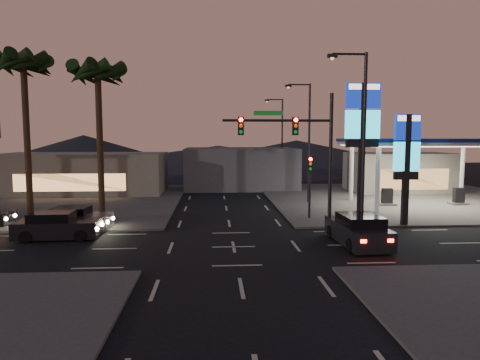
{
  "coord_description": "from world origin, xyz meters",
  "views": [
    {
      "loc": [
        -1.03,
        -21.37,
        5.59
      ],
      "look_at": [
        0.61,
        4.4,
        3.0
      ],
      "focal_mm": 32.0,
      "sensor_mm": 36.0,
      "label": 1
    }
  ],
  "objects": [
    {
      "name": "ground",
      "position": [
        0.0,
        0.0,
        0.0
      ],
      "size": [
        140.0,
        140.0,
        0.0
      ],
      "primitive_type": "plane",
      "color": "black",
      "rests_on": "ground"
    },
    {
      "name": "pylon_sign_tall",
      "position": [
        8.5,
        5.5,
        6.39
      ],
      "size": [
        2.2,
        0.35,
        9.0
      ],
      "color": "black",
      "rests_on": "ground"
    },
    {
      "name": "palm_b",
      "position": [
        -14.0,
        9.5,
        9.97
      ],
      "size": [
        4.41,
        4.41,
        11.46
      ],
      "color": "black",
      "rests_on": "ground"
    },
    {
      "name": "pylon_sign_short",
      "position": [
        11.0,
        4.5,
        4.66
      ],
      "size": [
        1.6,
        0.35,
        7.0
      ],
      "color": "black",
      "rests_on": "ground"
    },
    {
      "name": "suv_station",
      "position": [
        6.5,
        0.08,
        0.75
      ],
      "size": [
        2.29,
        4.94,
        1.62
      ],
      "color": "black",
      "rests_on": "ground"
    },
    {
      "name": "car_lane_b_front",
      "position": [
        -9.41,
        4.75,
        0.65
      ],
      "size": [
        4.36,
        2.01,
        1.39
      ],
      "color": "slate",
      "rests_on": "ground"
    },
    {
      "name": "building_far_mid",
      "position": [
        2.0,
        26.0,
        2.2
      ],
      "size": [
        12.0,
        9.0,
        4.4
      ],
      "primitive_type": "cube",
      "color": "#4C4C51",
      "rests_on": "ground"
    },
    {
      "name": "traffic_signal_mast",
      "position": [
        3.76,
        1.99,
        5.23
      ],
      "size": [
        6.1,
        0.39,
        8.0
      ],
      "color": "black",
      "rests_on": "ground"
    },
    {
      "name": "palm_a",
      "position": [
        -9.0,
        9.5,
        9.43
      ],
      "size": [
        4.41,
        4.41,
        10.86
      ],
      "color": "black",
      "rests_on": "ground"
    },
    {
      "name": "building_far_west",
      "position": [
        -14.0,
        22.0,
        2.0
      ],
      "size": [
        16.0,
        8.0,
        4.0
      ],
      "primitive_type": "cube",
      "color": "#726B5B",
      "rests_on": "ground"
    },
    {
      "name": "hill_right",
      "position": [
        15.0,
        60.0,
        2.5
      ],
      "size": [
        50.0,
        50.0,
        5.0
      ],
      "primitive_type": "cone",
      "color": "black",
      "rests_on": "ground"
    },
    {
      "name": "gas_station",
      "position": [
        16.0,
        12.0,
        5.08
      ],
      "size": [
        12.2,
        8.2,
        5.47
      ],
      "color": "silver",
      "rests_on": "ground"
    },
    {
      "name": "pedestal_signal",
      "position": [
        5.5,
        6.98,
        2.92
      ],
      "size": [
        0.32,
        0.39,
        4.3
      ],
      "color": "black",
      "rests_on": "ground"
    },
    {
      "name": "corner_lot_ne",
      "position": [
        16.0,
        16.0,
        0.06
      ],
      "size": [
        24.0,
        24.0,
        0.12
      ],
      "primitive_type": "cube",
      "color": "#47443F",
      "rests_on": "ground"
    },
    {
      "name": "convenience_store",
      "position": [
        18.0,
        21.0,
        2.0
      ],
      "size": [
        10.0,
        6.0,
        4.0
      ],
      "primitive_type": "cube",
      "color": "#726B5B",
      "rests_on": "ground"
    },
    {
      "name": "hill_center",
      "position": [
        0.0,
        60.0,
        2.0
      ],
      "size": [
        60.0,
        60.0,
        4.0
      ],
      "primitive_type": "cone",
      "color": "black",
      "rests_on": "ground"
    },
    {
      "name": "hill_left",
      "position": [
        -25.0,
        60.0,
        3.0
      ],
      "size": [
        40.0,
        40.0,
        6.0
      ],
      "primitive_type": "cone",
      "color": "black",
      "rests_on": "ground"
    },
    {
      "name": "car_lane_a_front",
      "position": [
        -9.66,
        2.44,
        0.69
      ],
      "size": [
        4.63,
        2.06,
        1.49
      ],
      "color": "black",
      "rests_on": "ground"
    },
    {
      "name": "streetlight_near",
      "position": [
        6.79,
        1.0,
        5.72
      ],
      "size": [
        2.14,
        0.25,
        10.0
      ],
      "color": "black",
      "rests_on": "ground"
    },
    {
      "name": "streetlight_far",
      "position": [
        6.79,
        28.0,
        5.72
      ],
      "size": [
        2.14,
        0.25,
        10.0
      ],
      "color": "black",
      "rests_on": "ground"
    },
    {
      "name": "streetlight_mid",
      "position": [
        6.79,
        14.0,
        5.72
      ],
      "size": [
        2.14,
        0.25,
        10.0
      ],
      "color": "black",
      "rests_on": "ground"
    },
    {
      "name": "corner_lot_nw",
      "position": [
        -16.0,
        16.0,
        0.06
      ],
      "size": [
        24.0,
        24.0,
        0.12
      ],
      "primitive_type": "cube",
      "color": "#47443F",
      "rests_on": "ground"
    }
  ]
}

